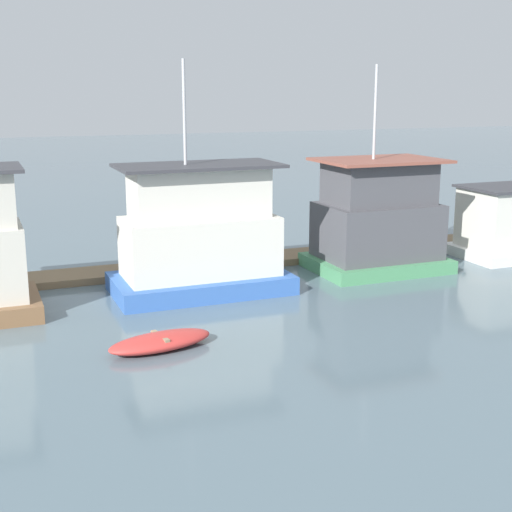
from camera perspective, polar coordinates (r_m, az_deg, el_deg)
The scene contains 5 objects.
ground_plane at distance 29.31m, azimuth -0.73°, elevation -2.25°, with size 200.00×200.00×0.00m, color slate.
dock_walkway at distance 32.18m, azimuth -2.78°, elevation -0.58°, with size 42.40×2.09×0.30m, color #846B4C.
houseboat_blue at distance 27.77m, azimuth -4.51°, elevation 1.43°, with size 6.85×3.77×8.90m.
houseboat_green at distance 31.69m, azimuth 9.69°, elevation 2.79°, with size 5.70×4.16×8.83m.
dinghy_red at distance 22.21m, azimuth -7.65°, elevation -6.80°, with size 3.51×1.86×0.50m.
Camera 1 is at (-10.14, -26.37, 7.80)m, focal length 50.00 mm.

